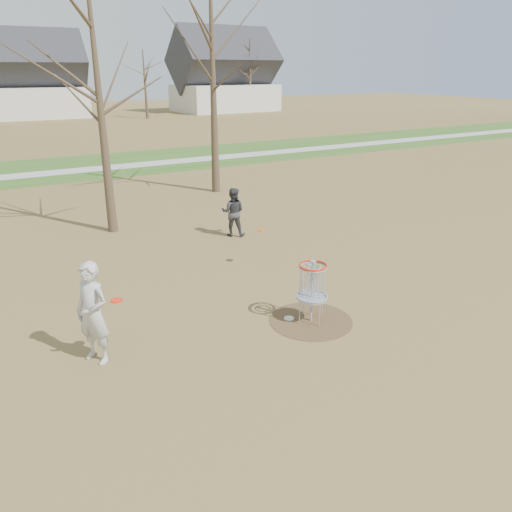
{
  "coord_description": "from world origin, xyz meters",
  "views": [
    {
      "loc": [
        -5.8,
        -7.71,
        5.1
      ],
      "look_at": [
        -0.5,
        1.5,
        1.1
      ],
      "focal_mm": 35.0,
      "sensor_mm": 36.0,
      "label": 1
    }
  ],
  "objects_px": {
    "disc_grounded": "(289,318)",
    "disc_golf_basket": "(312,282)",
    "player_standing": "(93,313)",
    "player_throwing": "(233,212)"
  },
  "relations": [
    {
      "from": "disc_grounded",
      "to": "disc_golf_basket",
      "type": "height_order",
      "value": "disc_golf_basket"
    },
    {
      "from": "player_standing",
      "to": "disc_grounded",
      "type": "bearing_deg",
      "value": 51.7
    },
    {
      "from": "player_throwing",
      "to": "disc_golf_basket",
      "type": "relative_size",
      "value": 1.17
    },
    {
      "from": "player_throwing",
      "to": "disc_grounded",
      "type": "bearing_deg",
      "value": 107.97
    },
    {
      "from": "disc_grounded",
      "to": "disc_golf_basket",
      "type": "relative_size",
      "value": 0.16
    },
    {
      "from": "disc_grounded",
      "to": "player_standing",
      "type": "bearing_deg",
      "value": 173.79
    },
    {
      "from": "disc_grounded",
      "to": "disc_golf_basket",
      "type": "xyz_separation_m",
      "value": [
        0.37,
        -0.3,
        0.89
      ]
    },
    {
      "from": "player_standing",
      "to": "disc_golf_basket",
      "type": "relative_size",
      "value": 1.44
    },
    {
      "from": "player_standing",
      "to": "player_throwing",
      "type": "relative_size",
      "value": 1.23
    },
    {
      "from": "player_throwing",
      "to": "disc_golf_basket",
      "type": "height_order",
      "value": "player_throwing"
    }
  ]
}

